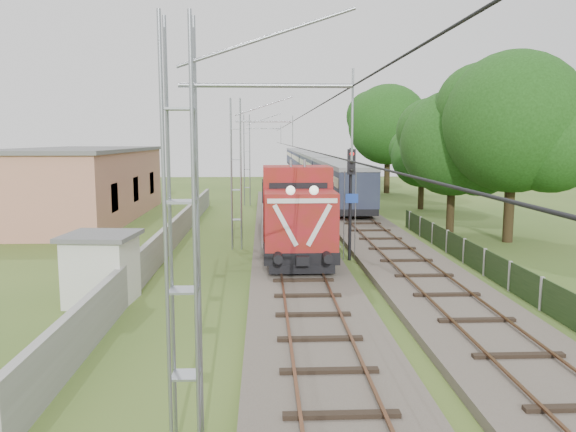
{
  "coord_description": "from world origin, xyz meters",
  "views": [
    {
      "loc": [
        -1.56,
        -17.85,
        5.89
      ],
      "look_at": [
        -0.38,
        8.92,
        2.2
      ],
      "focal_mm": 35.0,
      "sensor_mm": 36.0,
      "label": 1
    }
  ],
  "objects_px": {
    "coach_rake": "(309,163)",
    "signal_post": "(351,184)",
    "relay_hut": "(102,268)",
    "locomotive": "(291,203)"
  },
  "relations": [
    {
      "from": "coach_rake",
      "to": "signal_post",
      "type": "xyz_separation_m",
      "value": [
        -2.37,
        -53.93,
        1.35
      ]
    },
    {
      "from": "coach_rake",
      "to": "signal_post",
      "type": "height_order",
      "value": "signal_post"
    },
    {
      "from": "signal_post",
      "to": "relay_hut",
      "type": "bearing_deg",
      "value": -146.53
    },
    {
      "from": "locomotive",
      "to": "coach_rake",
      "type": "relative_size",
      "value": 0.21
    },
    {
      "from": "signal_post",
      "to": "relay_hut",
      "type": "xyz_separation_m",
      "value": [
        -10.03,
        -6.63,
        -2.47
      ]
    },
    {
      "from": "locomotive",
      "to": "signal_post",
      "type": "distance_m",
      "value": 5.35
    },
    {
      "from": "coach_rake",
      "to": "signal_post",
      "type": "bearing_deg",
      "value": -92.52
    },
    {
      "from": "coach_rake",
      "to": "relay_hut",
      "type": "relative_size",
      "value": 31.67
    },
    {
      "from": "locomotive",
      "to": "relay_hut",
      "type": "distance_m",
      "value": 13.35
    },
    {
      "from": "coach_rake",
      "to": "locomotive",
      "type": "bearing_deg",
      "value": -95.77
    }
  ]
}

